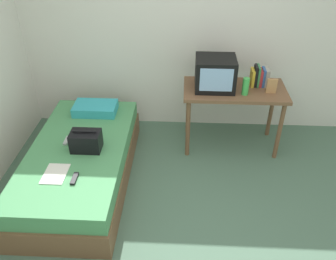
{
  "coord_description": "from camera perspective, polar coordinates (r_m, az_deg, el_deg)",
  "views": [
    {
      "loc": [
        0.04,
        -2.15,
        2.6
      ],
      "look_at": [
        -0.12,
        0.97,
        0.52
      ],
      "focal_mm": 37.68,
      "sensor_mm": 36.0,
      "label": 1
    }
  ],
  "objects": [
    {
      "name": "tv",
      "position": [
        3.99,
        7.64,
        9.06
      ],
      "size": [
        0.44,
        0.39,
        0.36
      ],
      "color": "black",
      "rests_on": "desk"
    },
    {
      "name": "pillow",
      "position": [
        4.27,
        -11.67,
        3.45
      ],
      "size": [
        0.5,
        0.31,
        0.11
      ],
      "primitive_type": "cube",
      "color": "#33A8B7",
      "rests_on": "bed"
    },
    {
      "name": "remote_silver",
      "position": [
        3.85,
        -16.05,
        -1.65
      ],
      "size": [
        0.04,
        0.14,
        0.02
      ],
      "primitive_type": "cube",
      "color": "#B7B7BC",
      "rests_on": "bed"
    },
    {
      "name": "magazine",
      "position": [
        3.45,
        -17.77,
        -6.76
      ],
      "size": [
        0.21,
        0.29,
        0.01
      ],
      "primitive_type": "cube",
      "color": "white",
      "rests_on": "bed"
    },
    {
      "name": "book_row",
      "position": [
        4.19,
        14.57,
        8.34
      ],
      "size": [
        0.2,
        0.17,
        0.24
      ],
      "color": "gold",
      "rests_on": "desk"
    },
    {
      "name": "handbag",
      "position": [
        3.63,
        -13.13,
        -1.74
      ],
      "size": [
        0.3,
        0.2,
        0.23
      ],
      "color": "black",
      "rests_on": "bed"
    },
    {
      "name": "remote_dark",
      "position": [
        3.34,
        -14.89,
        -7.59
      ],
      "size": [
        0.04,
        0.16,
        0.02
      ],
      "primitive_type": "cube",
      "color": "black",
      "rests_on": "bed"
    },
    {
      "name": "wall_back",
      "position": [
        4.35,
        2.42,
        16.25
      ],
      "size": [
        5.2,
        0.1,
        2.6
      ],
      "primitive_type": "cube",
      "color": "silver",
      "rests_on": "ground"
    },
    {
      "name": "desk",
      "position": [
        4.14,
        10.63,
        5.37
      ],
      "size": [
        1.16,
        0.6,
        0.78
      ],
      "color": "brown",
      "rests_on": "ground"
    },
    {
      "name": "water_bottle",
      "position": [
        3.95,
        12.45,
        6.9
      ],
      "size": [
        0.07,
        0.07,
        0.19
      ],
      "primitive_type": "cylinder",
      "color": "green",
      "rests_on": "desk"
    },
    {
      "name": "bed",
      "position": [
        3.88,
        -13.94,
        -5.36
      ],
      "size": [
        1.0,
        2.0,
        0.45
      ],
      "color": "brown",
      "rests_on": "ground"
    },
    {
      "name": "ground_plane",
      "position": [
        3.38,
        1.3,
        -16.72
      ],
      "size": [
        8.0,
        8.0,
        0.0
      ],
      "primitive_type": "plane",
      "color": "#4C6B56"
    },
    {
      "name": "picture_frame",
      "position": [
        4.05,
        16.44,
        6.83
      ],
      "size": [
        0.11,
        0.02,
        0.17
      ],
      "primitive_type": "cube",
      "color": "#B27F4C",
      "rests_on": "desk"
    }
  ]
}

